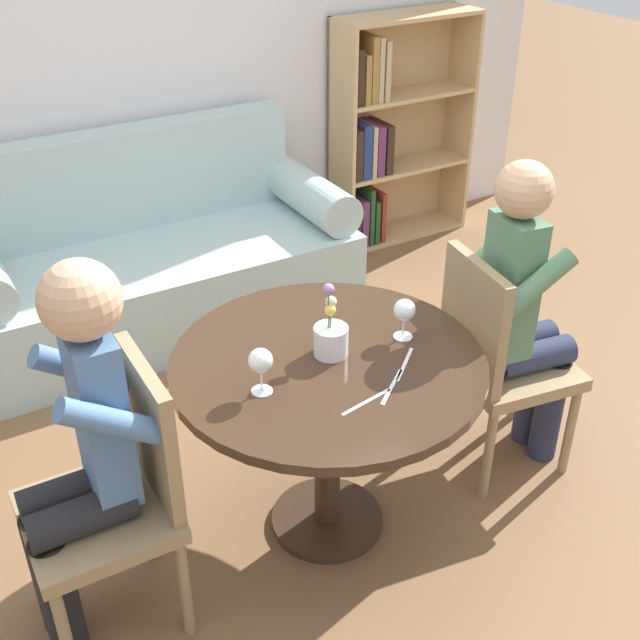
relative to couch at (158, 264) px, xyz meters
name	(u,v)px	position (x,y,z in m)	size (l,w,h in m)	color
ground_plane	(327,522)	(0.00, -1.64, -0.31)	(16.00, 16.00, 0.00)	brown
back_wall	(102,29)	(0.00, 0.42, 1.04)	(5.20, 0.05, 2.70)	silver
round_table	(328,392)	(0.00, -1.64, 0.27)	(1.01, 1.01, 0.71)	#382619
couch	(158,264)	(0.00, 0.00, 0.00)	(1.87, 0.80, 0.92)	#A8C1C1
bookshelf_right	(383,135)	(1.51, 0.27, 0.32)	(0.85, 0.28, 1.30)	tan
chair_left	(119,491)	(-0.71, -1.65, 0.18)	(0.42, 0.42, 0.90)	#937A56
chair_right	(496,355)	(0.71, -1.66, 0.18)	(0.48, 0.48, 0.90)	#937A56
person_left	(80,452)	(-0.80, -1.64, 0.37)	(0.42, 0.34, 1.25)	black
person_right	(524,314)	(0.80, -1.68, 0.35)	(0.45, 0.38, 1.24)	#282D47
wine_glass_left	(261,362)	(-0.26, -1.69, 0.51)	(0.07, 0.07, 0.15)	white
wine_glass_right	(404,311)	(0.28, -1.65, 0.50)	(0.07, 0.07, 0.14)	white
flower_vase	(331,337)	(0.02, -1.62, 0.47)	(0.11, 0.11, 0.26)	silver
knife_left_setting	(392,387)	(0.09, -1.86, 0.40)	(0.16, 0.13, 0.00)	silver
fork_left_setting	(405,364)	(0.19, -1.79, 0.40)	(0.15, 0.13, 0.00)	silver
knife_right_setting	(366,402)	(-0.02, -1.89, 0.40)	(0.19, 0.04, 0.00)	silver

